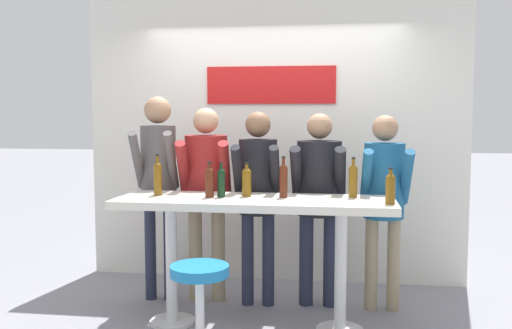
% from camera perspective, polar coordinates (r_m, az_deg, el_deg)
% --- Properties ---
extents(ground_plane, '(40.00, 40.00, 0.00)m').
position_cam_1_polar(ground_plane, '(4.60, -0.18, -15.94)').
color(ground_plane, gray).
extents(back_wall, '(3.72, 0.12, 2.83)m').
position_cam_1_polar(back_wall, '(5.62, 1.81, 2.77)').
color(back_wall, silver).
rests_on(back_wall, ground_plane).
extents(tasting_table, '(2.12, 0.64, 1.01)m').
position_cam_1_polar(tasting_table, '(4.37, -0.18, -5.47)').
color(tasting_table, silver).
rests_on(tasting_table, ground_plane).
extents(bar_stool, '(0.41, 0.41, 0.66)m').
position_cam_1_polar(bar_stool, '(3.88, -5.64, -13.16)').
color(bar_stool, silver).
rests_on(bar_stool, ground_plane).
extents(person_far_left, '(0.40, 0.55, 1.80)m').
position_cam_1_polar(person_far_left, '(5.05, -9.74, -0.75)').
color(person_far_left, '#23283D').
rests_on(person_far_left, ground_plane).
extents(person_left, '(0.48, 0.58, 1.70)m').
position_cam_1_polar(person_left, '(4.99, -5.00, -1.81)').
color(person_left, gray).
rests_on(person_left, ground_plane).
extents(person_center_left, '(0.40, 0.52, 1.67)m').
position_cam_1_polar(person_center_left, '(4.84, 0.19, -2.11)').
color(person_center_left, '#23283D').
rests_on(person_center_left, ground_plane).
extents(person_center, '(0.45, 0.54, 1.65)m').
position_cam_1_polar(person_center, '(4.86, 6.31, -2.40)').
color(person_center, '#23283D').
rests_on(person_center, ground_plane).
extents(person_center_right, '(0.41, 0.52, 1.64)m').
position_cam_1_polar(person_center_right, '(4.84, 12.68, -2.51)').
color(person_center_right, gray).
rests_on(person_center_right, ground_plane).
extents(wine_bottle_0, '(0.06, 0.06, 0.33)m').
position_cam_1_polar(wine_bottle_0, '(4.55, -9.80, -1.23)').
color(wine_bottle_0, brown).
rests_on(wine_bottle_0, tasting_table).
extents(wine_bottle_1, '(0.07, 0.07, 0.28)m').
position_cam_1_polar(wine_bottle_1, '(4.39, -4.66, -1.63)').
color(wine_bottle_1, '#4C1E0F').
rests_on(wine_bottle_1, tasting_table).
extents(wine_bottle_2, '(0.07, 0.07, 0.31)m').
position_cam_1_polar(wine_bottle_2, '(4.43, 9.69, -1.47)').
color(wine_bottle_2, brown).
rests_on(wine_bottle_2, tasting_table).
extents(wine_bottle_3, '(0.06, 0.06, 0.27)m').
position_cam_1_polar(wine_bottle_3, '(4.39, -3.50, -1.68)').
color(wine_bottle_3, black).
rests_on(wine_bottle_3, tasting_table).
extents(wine_bottle_4, '(0.06, 0.06, 0.32)m').
position_cam_1_polar(wine_bottle_4, '(4.37, 2.76, -1.46)').
color(wine_bottle_4, '#4C1E0F').
rests_on(wine_bottle_4, tasting_table).
extents(wine_bottle_5, '(0.07, 0.07, 0.26)m').
position_cam_1_polar(wine_bottle_5, '(4.43, -0.94, -1.62)').
color(wine_bottle_5, brown).
rests_on(wine_bottle_5, tasting_table).
extents(wine_bottle_6, '(0.07, 0.07, 0.26)m').
position_cam_1_polar(wine_bottle_6, '(4.16, 13.29, -2.22)').
color(wine_bottle_6, brown).
rests_on(wine_bottle_6, tasting_table).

